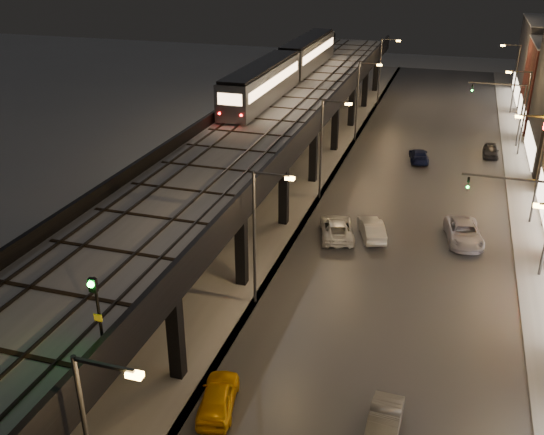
% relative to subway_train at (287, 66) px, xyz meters
% --- Properties ---
extents(road_surface, '(17.00, 120.00, 0.06)m').
position_rel_subway_train_xyz_m(road_surface, '(16.00, -12.57, -8.36)').
color(road_surface, '#46474D').
rests_on(road_surface, ground).
extents(sidewalk_right, '(4.00, 120.00, 0.14)m').
position_rel_subway_train_xyz_m(sidewalk_right, '(26.00, -12.57, -8.32)').
color(sidewalk_right, '#9FA1A8').
rests_on(sidewalk_right, ground).
extents(under_viaduct_pavement, '(11.00, 120.00, 0.06)m').
position_rel_subway_train_xyz_m(under_viaduct_pavement, '(2.50, -12.57, -8.36)').
color(under_viaduct_pavement, '#9FA1A8').
rests_on(under_viaduct_pavement, ground).
extents(elevated_viaduct, '(9.00, 100.00, 6.30)m').
position_rel_subway_train_xyz_m(elevated_viaduct, '(2.50, -15.73, -2.77)').
color(elevated_viaduct, black).
rests_on(elevated_viaduct, ground).
extents(viaduct_trackbed, '(8.40, 100.00, 0.32)m').
position_rel_subway_train_xyz_m(viaduct_trackbed, '(2.49, -15.60, -2.00)').
color(viaduct_trackbed, '#B2B7C1').
rests_on(viaduct_trackbed, elevated_viaduct).
extents(viaduct_parapet_streetside, '(0.30, 100.00, 1.10)m').
position_rel_subway_train_xyz_m(viaduct_parapet_streetside, '(6.85, -15.57, -1.54)').
color(viaduct_parapet_streetside, black).
rests_on(viaduct_parapet_streetside, elevated_viaduct).
extents(viaduct_parapet_far, '(0.30, 100.00, 1.10)m').
position_rel_subway_train_xyz_m(viaduct_parapet_far, '(-1.85, -15.57, -1.54)').
color(viaduct_parapet_far, black).
rests_on(viaduct_parapet_far, elevated_viaduct).
extents(streetlight_left_1, '(2.57, 0.28, 9.00)m').
position_rel_subway_train_xyz_m(streetlight_left_1, '(8.07, -34.57, -3.16)').
color(streetlight_left_1, '#38383A').
rests_on(streetlight_left_1, ground).
extents(streetlight_left_2, '(2.57, 0.28, 9.00)m').
position_rel_subway_train_xyz_m(streetlight_left_2, '(8.07, -16.57, -3.16)').
color(streetlight_left_2, '#38383A').
rests_on(streetlight_left_2, ground).
extents(streetlight_right_2, '(2.56, 0.28, 9.00)m').
position_rel_subway_train_xyz_m(streetlight_right_2, '(25.23, -16.57, -3.16)').
color(streetlight_right_2, '#38383A').
rests_on(streetlight_right_2, ground).
extents(streetlight_left_3, '(2.57, 0.28, 9.00)m').
position_rel_subway_train_xyz_m(streetlight_left_3, '(8.07, 1.43, -3.16)').
color(streetlight_left_3, '#38383A').
rests_on(streetlight_left_3, ground).
extents(streetlight_right_3, '(2.56, 0.28, 9.00)m').
position_rel_subway_train_xyz_m(streetlight_right_3, '(25.23, 1.43, -3.16)').
color(streetlight_right_3, '#38383A').
rests_on(streetlight_right_3, ground).
extents(streetlight_left_4, '(2.57, 0.28, 9.00)m').
position_rel_subway_train_xyz_m(streetlight_left_4, '(8.07, 19.43, -3.16)').
color(streetlight_left_4, '#38383A').
rests_on(streetlight_left_4, ground).
extents(streetlight_right_4, '(2.56, 0.28, 9.00)m').
position_rel_subway_train_xyz_m(streetlight_right_4, '(25.23, 19.43, -3.16)').
color(streetlight_right_4, '#38383A').
rests_on(streetlight_right_4, ground).
extents(traffic_light_rig_a, '(6.10, 0.34, 7.00)m').
position_rel_subway_train_xyz_m(traffic_light_rig_a, '(24.34, -25.57, -3.89)').
color(traffic_light_rig_a, '#38383A').
rests_on(traffic_light_rig_a, ground).
extents(traffic_light_rig_b, '(6.10, 0.34, 7.00)m').
position_rel_subway_train_xyz_m(traffic_light_rig_b, '(24.34, 4.43, -3.89)').
color(traffic_light_rig_b, '#38383A').
rests_on(traffic_light_rig_b, ground).
extents(subway_train, '(2.98, 36.14, 3.57)m').
position_rel_subway_train_xyz_m(subway_train, '(0.00, 0.00, 0.00)').
color(subway_train, gray).
rests_on(subway_train, viaduct_trackbed).
extents(rail_signal, '(0.36, 0.43, 3.07)m').
position_rel_subway_train_xyz_m(rail_signal, '(6.40, -49.07, 0.41)').
color(rail_signal, black).
rests_on(rail_signal, viaduct_trackbed).
extents(car_taxi, '(2.49, 4.44, 1.43)m').
position_rel_subway_train_xyz_m(car_taxi, '(9.19, -44.32, -7.68)').
color(car_taxi, '#F9B30B').
rests_on(car_taxi, ground).
extents(car_near_white, '(2.95, 4.73, 1.47)m').
position_rel_subway_train_xyz_m(car_near_white, '(13.48, -23.10, -7.65)').
color(car_near_white, white).
rests_on(car_near_white, ground).
extents(car_mid_silver, '(3.75, 5.73, 1.46)m').
position_rel_subway_train_xyz_m(car_mid_silver, '(10.86, -23.81, -7.66)').
color(car_mid_silver, white).
rests_on(car_mid_silver, ground).
extents(car_mid_dark, '(2.51, 4.67, 1.29)m').
position_rel_subway_train_xyz_m(car_mid_dark, '(15.46, -3.85, -7.75)').
color(car_mid_dark, '#0F153A').
rests_on(car_mid_dark, ground).
extents(car_onc_silver, '(1.53, 4.16, 1.36)m').
position_rel_subway_train_xyz_m(car_onc_silver, '(17.22, -43.86, -7.71)').
color(car_onc_silver, slate).
rests_on(car_onc_silver, ground).
extents(car_onc_dark, '(3.33, 5.71, 1.49)m').
position_rel_subway_train_xyz_m(car_onc_dark, '(20.34, -21.78, -7.64)').
color(car_onc_dark, silver).
rests_on(car_onc_dark, ground).
extents(car_onc_red, '(1.61, 3.84, 1.30)m').
position_rel_subway_train_xyz_m(car_onc_red, '(22.69, 0.07, -7.74)').
color(car_onc_red, '#232328').
rests_on(car_onc_red, ground).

